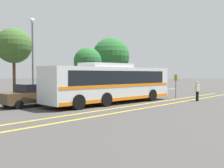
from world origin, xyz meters
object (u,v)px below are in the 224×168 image
(parked_car_1, at_px, (29,95))
(bus_stop_sign, at_px, (176,83))
(tree_0, at_px, (14,46))
(tree_2, at_px, (111,56))
(transit_bus, at_px, (112,83))
(pedestrian_0, at_px, (197,90))
(street_lamp, at_px, (33,48))
(parked_car_2, at_px, (87,92))
(parked_car_3, at_px, (127,89))
(tree_1, at_px, (88,61))

(parked_car_1, bearing_deg, bus_stop_sign, -110.24)
(parked_car_1, height_order, tree_0, tree_0)
(tree_2, bearing_deg, transit_bus, -137.52)
(transit_bus, relative_size, parked_car_1, 2.90)
(pedestrian_0, xyz_separation_m, street_lamp, (-9.46, 10.35, 3.52))
(parked_car_1, bearing_deg, parked_car_2, -90.86)
(parked_car_2, height_order, bus_stop_sign, bus_stop_sign)
(parked_car_3, distance_m, tree_2, 9.37)
(bus_stop_sign, bearing_deg, tree_0, -134.65)
(street_lamp, xyz_separation_m, tree_2, (14.30, 4.02, 0.19))
(parked_car_3, distance_m, street_lamp, 10.36)
(parked_car_3, xyz_separation_m, street_lamp, (-9.24, 2.83, 3.73))
(parked_car_2, bearing_deg, tree_0, 28.43)
(parked_car_2, distance_m, pedestrian_0, 9.48)
(parked_car_2, bearing_deg, parked_car_1, 93.46)
(parked_car_2, xyz_separation_m, street_lamp, (-3.50, 2.99, 3.75))
(parked_car_2, relative_size, pedestrian_0, 2.70)
(transit_bus, relative_size, tree_0, 1.80)
(parked_car_2, distance_m, tree_1, 7.57)
(parked_car_1, distance_m, parked_car_2, 5.55)
(parked_car_1, distance_m, street_lamp, 5.11)
(parked_car_2, relative_size, tree_2, 0.64)
(transit_bus, relative_size, bus_stop_sign, 5.30)
(transit_bus, bearing_deg, tree_0, -159.88)
(parked_car_1, xyz_separation_m, tree_1, (10.28, 4.97, 2.94))
(transit_bus, xyz_separation_m, tree_0, (-2.92, 10.05, 3.40))
(street_lamp, bearing_deg, parked_car_3, -17.02)
(street_lamp, xyz_separation_m, tree_0, (0.41, 4.02, 0.54))
(tree_0, relative_size, tree_1, 1.27)
(parked_car_2, bearing_deg, tree_1, -38.42)
(parked_car_3, relative_size, pedestrian_0, 2.48)
(tree_1, bearing_deg, street_lamp, -165.76)
(bus_stop_sign, height_order, tree_0, tree_0)
(street_lamp, bearing_deg, parked_car_2, -40.46)
(tree_0, bearing_deg, parked_car_3, -37.78)
(parked_car_2, bearing_deg, transit_bus, -178.68)
(transit_bus, distance_m, bus_stop_sign, 7.55)
(parked_car_3, xyz_separation_m, tree_1, (-1.00, 4.92, 2.97))
(street_lamp, bearing_deg, tree_1, 14.24)
(parked_car_1, xyz_separation_m, parked_car_3, (11.28, 0.05, -0.04))
(parked_car_3, relative_size, bus_stop_sign, 1.84)
(pedestrian_0, height_order, tree_2, tree_2)
(bus_stop_sign, xyz_separation_m, tree_1, (-2.46, 9.74, 2.28))
(transit_bus, bearing_deg, parked_car_1, -116.50)
(bus_stop_sign, distance_m, street_lamp, 13.50)
(tree_1, distance_m, tree_2, 6.43)
(parked_car_3, height_order, tree_1, tree_1)
(pedestrian_0, bearing_deg, parked_car_2, 140.64)
(parked_car_2, distance_m, tree_2, 13.46)
(tree_0, distance_m, tree_1, 8.17)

